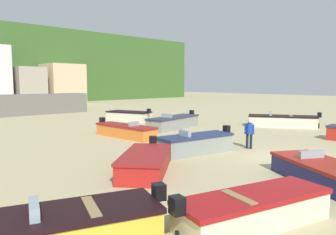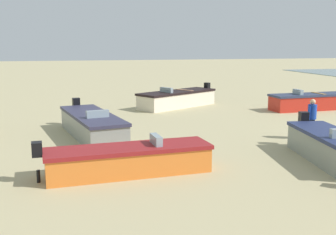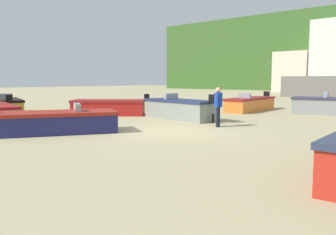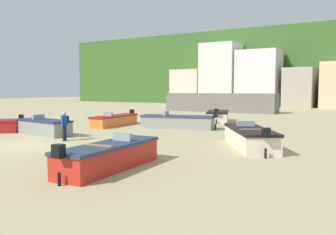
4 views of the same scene
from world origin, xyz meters
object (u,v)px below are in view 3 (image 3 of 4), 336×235
Objects in this scene: boat_yellow_2 at (6,106)px; boat_orange_6 at (251,104)px; boat_grey_1 at (180,109)px; boat_red_7 at (109,107)px; beach_walker_foreground at (218,104)px; boat_navy_5 at (57,122)px.

boat_orange_6 is (9.42, 11.02, -0.01)m from boat_yellow_2.
boat_grey_1 is 0.87× the size of boat_orange_6.
boat_yellow_2 is 14.50m from boat_orange_6.
boat_yellow_2 is 6.04m from boat_red_7.
boat_yellow_2 is 2.69× the size of beach_walker_foreground.
beach_walker_foreground is (3.43, 5.31, 0.55)m from boat_navy_5.
boat_navy_5 is 0.88× the size of boat_orange_6.
beach_walker_foreground is at bearing -55.63° from boat_yellow_2.
boat_orange_6 is (0.69, 13.03, 0.03)m from boat_navy_5.
boat_yellow_2 is 8.96m from boat_navy_5.
boat_yellow_2 is at bearing -163.07° from boat_navy_5.
beach_walker_foreground is (7.20, -0.15, 0.53)m from boat_red_7.
beach_walker_foreground reaches higher than boat_red_7.
boat_grey_1 is 4.32m from boat_red_7.
boat_navy_5 is at bearing -58.46° from beach_walker_foreground.
boat_orange_6 is at bearing -71.58° from boat_red_7.
boat_orange_6 is 8.21m from beach_walker_foreground.
boat_yellow_2 is at bearing -100.38° from beach_walker_foreground.
boat_yellow_2 is (-9.15, -4.51, -0.06)m from boat_grey_1.
boat_grey_1 is 6.52m from boat_orange_6.
boat_orange_6 is 1.27× the size of boat_red_7.
boat_grey_1 is 1.10× the size of boat_red_7.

